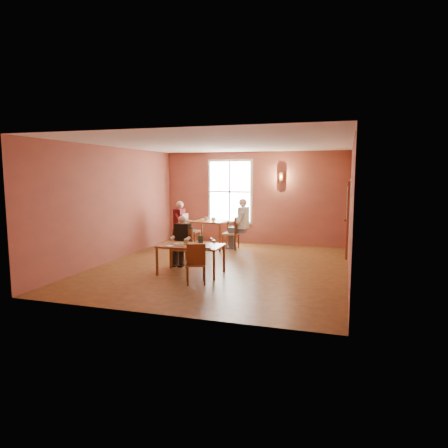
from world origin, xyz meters
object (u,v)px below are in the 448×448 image
(second_table, at_px, (211,234))
(chair_diner_white, at_px, (231,233))
(main_table, at_px, (191,259))
(diner_white, at_px, (232,225))
(chair_empty, at_px, (196,263))
(chair_diner_main, at_px, (182,248))
(diner_maroon, at_px, (190,225))
(diner_main, at_px, (181,243))
(chair_diner_maroon, at_px, (191,230))

(second_table, relative_size, chair_diner_white, 0.97)
(main_table, bearing_deg, diner_white, 89.09)
(second_table, xyz_separation_m, chair_diner_white, (0.65, 0.00, 0.07))
(chair_empty, relative_size, diner_white, 0.58)
(chair_diner_main, xyz_separation_m, diner_maroon, (-0.81, 2.54, 0.24))
(chair_diner_white, xyz_separation_m, diner_white, (0.03, 0.00, 0.25))
(chair_empty, height_order, diner_white, diner_white)
(main_table, distance_m, diner_maroon, 3.47)
(diner_maroon, bearing_deg, chair_diner_main, 17.64)
(diner_main, relative_size, second_table, 1.24)
(main_table, distance_m, chair_empty, 0.83)
(second_table, height_order, diner_maroon, diner_maroon)
(chair_diner_white, distance_m, chair_diner_maroon, 1.30)
(chair_empty, height_order, second_table, chair_empty)
(diner_white, bearing_deg, main_table, 179.09)
(chair_diner_main, relative_size, chair_empty, 1.05)
(chair_diner_main, bearing_deg, diner_maroon, -72.36)
(main_table, relative_size, chair_diner_maroon, 1.39)
(main_table, height_order, diner_white, diner_white)
(main_table, xyz_separation_m, chair_diner_maroon, (-1.28, 3.19, 0.18))
(chair_empty, distance_m, second_table, 4.05)
(diner_white, xyz_separation_m, diner_maroon, (-1.36, 0.00, -0.05))
(chair_diner_white, xyz_separation_m, chair_diner_maroon, (-1.30, 0.00, 0.02))
(chair_empty, bearing_deg, main_table, 94.63)
(chair_diner_maroon, bearing_deg, diner_main, 16.84)
(chair_diner_maroon, bearing_deg, chair_diner_main, 17.03)
(main_table, height_order, chair_diner_white, chair_diner_white)
(chair_empty, distance_m, chair_diner_maroon, 4.26)
(chair_diner_main, distance_m, chair_diner_white, 2.60)
(chair_diner_main, height_order, diner_white, diner_white)
(main_table, relative_size, diner_white, 0.96)
(diner_white, bearing_deg, diner_main, 167.93)
(chair_empty, xyz_separation_m, second_table, (-1.03, 3.92, -0.01))
(main_table, distance_m, chair_diner_white, 3.20)
(diner_main, bearing_deg, diner_white, -102.07)
(second_table, height_order, chair_diner_white, chair_diner_white)
(main_table, xyz_separation_m, chair_empty, (0.40, -0.73, 0.10))
(main_table, distance_m, second_table, 3.26)
(chair_diner_white, relative_size, chair_diner_maroon, 0.96)
(second_table, distance_m, diner_white, 0.75)
(main_table, distance_m, chair_diner_main, 0.83)
(chair_diner_main, relative_size, second_table, 0.95)
(main_table, distance_m, diner_main, 0.84)
(main_table, bearing_deg, chair_diner_maroon, 111.82)
(second_table, xyz_separation_m, diner_maroon, (-0.68, 0.00, 0.27))
(diner_white, xyz_separation_m, chair_diner_maroon, (-1.33, 0.00, -0.23))
(chair_diner_main, distance_m, diner_main, 0.14)
(chair_diner_maroon, bearing_deg, chair_empty, 23.17)
(second_table, height_order, diner_white, diner_white)
(diner_maroon, bearing_deg, chair_empty, 23.54)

